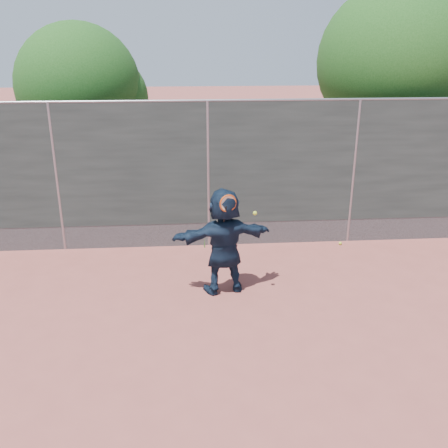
{
  "coord_description": "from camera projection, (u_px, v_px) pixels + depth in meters",
  "views": [
    {
      "loc": [
        -0.42,
        -6.27,
        4.14
      ],
      "look_at": [
        0.17,
        1.46,
        1.23
      ],
      "focal_mm": 40.0,
      "sensor_mm": 36.0,
      "label": 1
    }
  ],
  "objects": [
    {
      "name": "tree_right",
      "position": [
        400.0,
        66.0,
        11.81
      ],
      "size": [
        3.78,
        3.6,
        5.39
      ],
      "color": "#382314",
      "rests_on": "ground"
    },
    {
      "name": "swing_action",
      "position": [
        231.0,
        205.0,
        7.96
      ],
      "size": [
        0.61,
        0.15,
        0.51
      ],
      "color": "#D04B13",
      "rests_on": "ground"
    },
    {
      "name": "tree_left",
      "position": [
        86.0,
        89.0,
        12.22
      ],
      "size": [
        3.15,
        3.0,
        4.53
      ],
      "color": "#382314",
      "rests_on": "ground"
    },
    {
      "name": "fence",
      "position": [
        208.0,
        172.0,
        10.05
      ],
      "size": [
        20.0,
        0.06,
        3.03
      ],
      "color": "#38423D",
      "rests_on": "ground"
    },
    {
      "name": "weed_clump",
      "position": [
        223.0,
        241.0,
        10.47
      ],
      "size": [
        0.68,
        0.07,
        0.3
      ],
      "color": "#387226",
      "rests_on": "ground"
    },
    {
      "name": "player",
      "position": [
        224.0,
        241.0,
        8.38
      ],
      "size": [
        1.78,
        0.85,
        1.85
      ],
      "primitive_type": "imported",
      "rotation": [
        0.0,
        0.0,
        3.33
      ],
      "color": "#132236",
      "rests_on": "ground"
    },
    {
      "name": "ball_ground",
      "position": [
        340.0,
        243.0,
        10.59
      ],
      "size": [
        0.07,
        0.07,
        0.07
      ],
      "primitive_type": "sphere",
      "color": "#BED52F",
      "rests_on": "ground"
    },
    {
      "name": "ground",
      "position": [
        220.0,
        337.0,
        7.34
      ],
      "size": [
        80.0,
        80.0,
        0.0
      ],
      "primitive_type": "plane",
      "color": "#9E4C42",
      "rests_on": "ground"
    }
  ]
}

